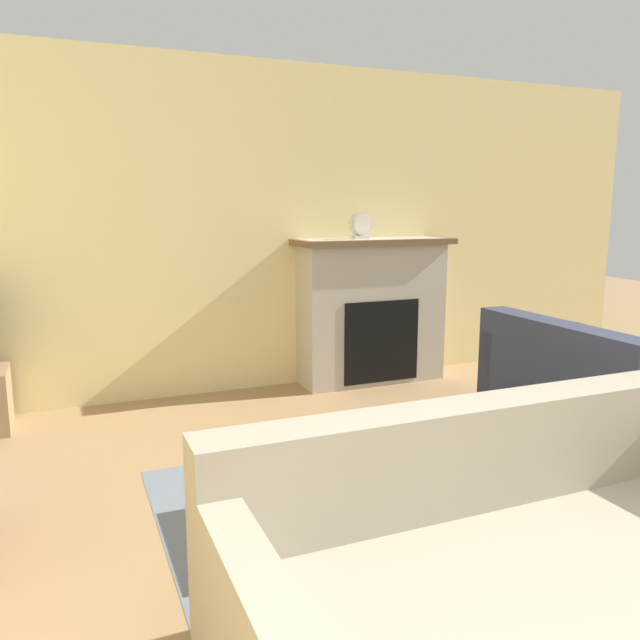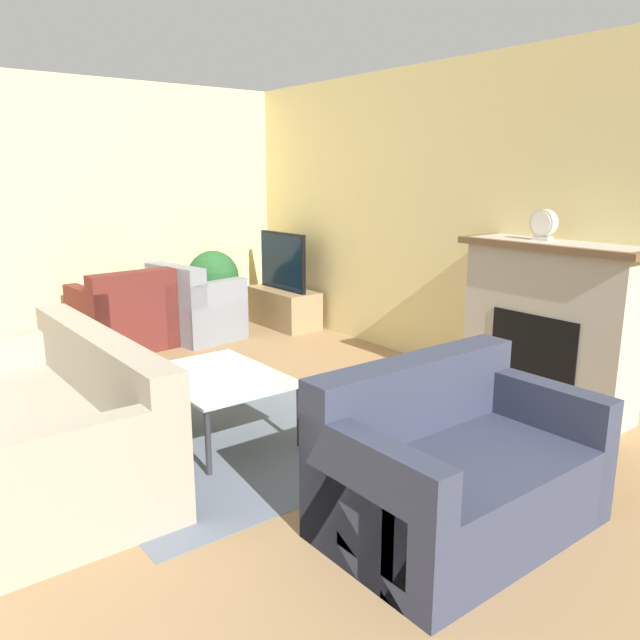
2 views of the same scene
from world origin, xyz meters
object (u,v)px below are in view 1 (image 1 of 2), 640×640
at_px(couch_sectional, 510,580).
at_px(coffee_table, 390,440).
at_px(mantel_clock, 361,225).
at_px(couch_loveseat, 589,398).

xyz_separation_m(couch_sectional, coffee_table, (0.11, 1.05, 0.11)).
xyz_separation_m(couch_sectional, mantel_clock, (1.03, 3.28, 1.10)).
height_order(couch_sectional, coffee_table, couch_sectional).
xyz_separation_m(couch_loveseat, mantel_clock, (-0.79, 1.84, 1.09)).
xyz_separation_m(couch_loveseat, coffee_table, (-1.71, -0.39, 0.10)).
bearing_deg(mantel_clock, coffee_table, -112.47).
bearing_deg(coffee_table, couch_sectional, -96.03).
distance_m(couch_loveseat, mantel_clock, 2.28).
bearing_deg(coffee_table, couch_loveseat, 12.88).
bearing_deg(mantel_clock, couch_sectional, -107.49).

